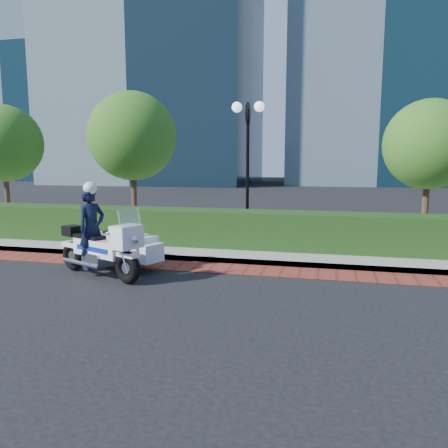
% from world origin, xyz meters
% --- Properties ---
extents(ground, '(120.00, 120.00, 0.00)m').
position_xyz_m(ground, '(0.00, 0.00, 0.00)').
color(ground, black).
rests_on(ground, ground).
extents(brick_strip, '(60.00, 1.00, 0.01)m').
position_xyz_m(brick_strip, '(0.00, 1.50, 0.01)').
color(brick_strip, maroon).
rests_on(brick_strip, ground).
extents(sidewalk, '(60.00, 8.00, 0.15)m').
position_xyz_m(sidewalk, '(0.00, 6.00, 0.07)').
color(sidewalk, gray).
rests_on(sidewalk, ground).
extents(hedge_main, '(18.00, 1.20, 1.00)m').
position_xyz_m(hedge_main, '(0.00, 3.60, 0.65)').
color(hedge_main, black).
rests_on(hedge_main, sidewalk).
extents(lamppost, '(1.02, 0.70, 4.21)m').
position_xyz_m(lamppost, '(1.00, 5.20, 2.96)').
color(lamppost, black).
rests_on(lamppost, sidewalk).
extents(tree_a, '(3.00, 3.00, 4.58)m').
position_xyz_m(tree_a, '(-9.00, 6.50, 3.22)').
color(tree_a, '#332319').
rests_on(tree_a, sidewalk).
extents(tree_b, '(3.20, 3.20, 4.89)m').
position_xyz_m(tree_b, '(-3.50, 6.50, 3.43)').
color(tree_b, '#332319').
rests_on(tree_b, sidewalk).
extents(tree_c, '(2.80, 2.80, 4.30)m').
position_xyz_m(tree_c, '(6.50, 6.50, 3.05)').
color(tree_c, '#332319').
rests_on(tree_c, sidewalk).
extents(tower_left, '(22.00, 16.00, 40.00)m').
position_xyz_m(tower_left, '(-16.00, 40.00, 20.00)').
color(tower_left, black).
rests_on(tower_left, ground).
extents(tower_far_left, '(16.00, 14.00, 34.00)m').
position_xyz_m(tower_far_left, '(-36.00, 46.00, 17.00)').
color(tower_far_left, black).
rests_on(tower_far_left, ground).
extents(police_motorcycle, '(2.47, 2.32, 2.10)m').
position_xyz_m(police_motorcycle, '(-1.34, 0.51, 0.72)').
color(police_motorcycle, black).
rests_on(police_motorcycle, ground).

